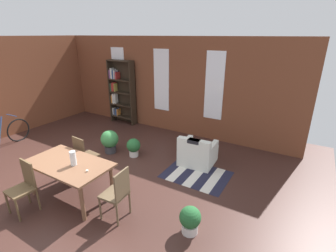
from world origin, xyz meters
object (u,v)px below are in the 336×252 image
(dining_chair_head_right, at_px, (117,192))
(bicycle_second, at_px, (1,136))
(dining_chair_near_left, at_px, (24,185))
(potted_plant_by_shelf, at_px, (190,219))
(armchair_white, at_px, (197,153))
(vase_on_table, at_px, (73,158))
(bookshelf_tall, at_px, (120,91))
(potted_plant_window, at_px, (110,140))
(potted_plant_corner, at_px, (134,147))
(dining_table, at_px, (69,167))
(dining_chair_far_left, at_px, (84,155))

(dining_chair_head_right, bearing_deg, bicycle_second, 174.20)
(dining_chair_near_left, distance_m, potted_plant_by_shelf, 2.97)
(armchair_white, height_order, potted_plant_by_shelf, armchair_white)
(vase_on_table, relative_size, bookshelf_tall, 0.13)
(potted_plant_window, bearing_deg, armchair_white, 15.65)
(armchair_white, distance_m, potted_plant_corner, 1.67)
(potted_plant_window, bearing_deg, vase_on_table, -64.38)
(dining_chair_head_right, xyz_separation_m, potted_plant_corner, (-1.22, 1.96, -0.24))
(dining_chair_near_left, distance_m, bookshelf_tall, 4.92)
(armchair_white, bearing_deg, dining_chair_head_right, -98.76)
(dining_chair_head_right, bearing_deg, potted_plant_by_shelf, 14.53)
(dining_table, distance_m, potted_plant_window, 1.98)
(dining_chair_far_left, xyz_separation_m, bicycle_second, (-3.18, -0.20, -0.16))
(dining_table, height_order, potted_plant_window, dining_table)
(bookshelf_tall, height_order, bicycle_second, bookshelf_tall)
(bicycle_second, bearing_deg, potted_plant_window, 25.00)
(dining_table, relative_size, potted_plant_window, 2.64)
(bicycle_second, height_order, potted_plant_corner, bicycle_second)
(dining_chair_near_left, height_order, potted_plant_corner, dining_chair_near_left)
(dining_table, xyz_separation_m, potted_plant_by_shelf, (2.41, 0.32, -0.40))
(vase_on_table, xyz_separation_m, armchair_white, (1.41, 2.46, -0.61))
(dining_chair_near_left, xyz_separation_m, dining_chair_far_left, (-0.01, 1.37, 0.00))
(vase_on_table, distance_m, bicycle_second, 3.80)
(bookshelf_tall, bearing_deg, dining_chair_near_left, -69.64)
(bookshelf_tall, xyz_separation_m, armchair_white, (3.64, -1.43, -0.85))
(potted_plant_by_shelf, bearing_deg, dining_table, -172.43)
(armchair_white, bearing_deg, potted_plant_by_shelf, -68.57)
(dining_chair_near_left, height_order, bicycle_second, dining_chair_near_left)
(armchair_white, relative_size, bicycle_second, 0.49)
(vase_on_table, bearing_deg, dining_chair_head_right, 0.29)
(dining_table, xyz_separation_m, dining_chair_far_left, (-0.38, 0.69, -0.14))
(bicycle_second, bearing_deg, potted_plant_corner, 22.61)
(bookshelf_tall, bearing_deg, potted_plant_by_shelf, -38.54)
(dining_chair_far_left, distance_m, bookshelf_tall, 3.67)
(armchair_white, bearing_deg, potted_plant_corner, -162.77)
(dining_chair_head_right, bearing_deg, dining_chair_far_left, 156.65)
(dining_table, distance_m, armchair_white, 2.94)
(potted_plant_window, bearing_deg, bicycle_second, -155.00)
(vase_on_table, relative_size, potted_plant_window, 0.44)
(bicycle_second, relative_size, potted_plant_by_shelf, 3.65)
(dining_chair_far_left, xyz_separation_m, potted_plant_by_shelf, (2.79, -0.36, -0.26))
(dining_table, distance_m, dining_chair_near_left, 0.79)
(dining_table, xyz_separation_m, potted_plant_corner, (-0.02, 1.96, -0.39))
(dining_table, height_order, armchair_white, armchair_white)
(armchair_white, distance_m, bicycle_second, 5.50)
(bicycle_second, distance_m, potted_plant_corner, 3.84)
(dining_table, bearing_deg, dining_chair_head_right, 0.25)
(bicycle_second, bearing_deg, bookshelf_tall, 66.23)
(dining_chair_head_right, xyz_separation_m, armchair_white, (0.38, 2.45, -0.23))
(armchair_white, height_order, potted_plant_corner, armchair_white)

